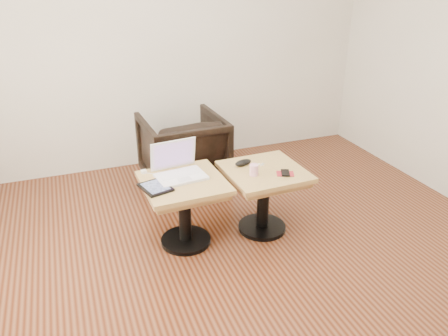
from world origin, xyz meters
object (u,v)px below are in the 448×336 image
object	(u,v)px
striped_cup	(254,170)
armchair	(183,150)
side_table_right	(264,185)
laptop	(178,169)
side_table_left	(184,197)

from	to	relation	value
striped_cup	armchair	size ratio (longest dim) A/B	0.11
side_table_right	laptop	bearing A→B (deg)	166.18
side_table_right	striped_cup	bearing A→B (deg)	-154.79
side_table_left	laptop	size ratio (longest dim) A/B	1.59
side_table_right	armchair	world-z (taller)	armchair
side_table_right	striped_cup	world-z (taller)	striped_cup
striped_cup	laptop	bearing A→B (deg)	159.87
side_table_left	laptop	world-z (taller)	laptop
side_table_left	armchair	size ratio (longest dim) A/B	0.80
armchair	laptop	bearing A→B (deg)	70.12
armchair	side_table_left	bearing A→B (deg)	72.12
side_table_left	striped_cup	world-z (taller)	striped_cup
side_table_left	striped_cup	distance (m)	0.58
side_table_right	laptop	xyz separation A→B (m)	(-0.67, 0.14, 0.19)
side_table_left	striped_cup	size ratio (longest dim) A/B	7.19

